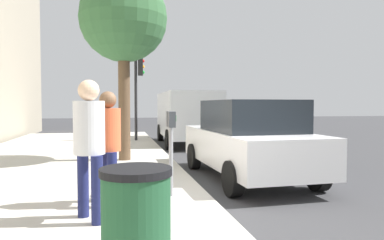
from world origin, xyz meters
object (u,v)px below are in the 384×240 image
object	(u,v)px
pedestrian_at_meter	(108,138)
traffic_signal	(138,84)
parking_meter	(171,135)
parked_sedan_near	(248,139)
pedestrian_bystander	(89,137)
trash_bin	(136,229)
parked_van_far	(186,115)
street_tree	(124,20)

from	to	relation	value
pedestrian_at_meter	traffic_signal	distance (m)	9.93
parking_meter	parked_sedan_near	distance (m)	2.62
pedestrian_bystander	trash_bin	bearing A→B (deg)	-105.23
parked_van_far	street_tree	world-z (taller)	street_tree
parked_sedan_near	parked_van_far	world-z (taller)	parked_van_far
parking_meter	trash_bin	world-z (taller)	parking_meter
pedestrian_bystander	trash_bin	size ratio (longest dim) A/B	1.82
parking_meter	traffic_signal	bearing A→B (deg)	-0.17
street_tree	traffic_signal	world-z (taller)	street_tree
parking_meter	pedestrian_bystander	distance (m)	1.60
trash_bin	street_tree	bearing A→B (deg)	-0.46
parking_meter	trash_bin	bearing A→B (deg)	165.98
parking_meter	traffic_signal	world-z (taller)	traffic_signal
pedestrian_bystander	parked_van_far	world-z (taller)	parked_van_far
street_tree	pedestrian_bystander	bearing A→B (deg)	173.81
parking_meter	parked_van_far	size ratio (longest dim) A/B	0.27
parked_sedan_near	street_tree	xyz separation A→B (m)	(2.43, 2.67, 3.08)
parking_meter	street_tree	bearing A→B (deg)	9.30
pedestrian_at_meter	pedestrian_bystander	bearing A→B (deg)	-123.66
pedestrian_at_meter	parked_van_far	size ratio (longest dim) A/B	0.33
street_tree	trash_bin	xyz separation A→B (m)	(-7.03, 0.06, -3.32)
pedestrian_at_meter	street_tree	distance (m)	5.23
parked_sedan_near	street_tree	size ratio (longest dim) A/B	0.88
pedestrian_at_meter	trash_bin	distance (m)	2.69
parked_sedan_near	trash_bin	distance (m)	5.35
pedestrian_at_meter	pedestrian_bystander	xyz separation A→B (m)	(-0.73, 0.22, 0.09)
pedestrian_bystander	parked_sedan_near	world-z (taller)	pedestrian_bystander
parking_meter	street_tree	world-z (taller)	street_tree
parked_van_far	trash_bin	size ratio (longest dim) A/B	5.20
pedestrian_at_meter	street_tree	xyz separation A→B (m)	(4.40, -0.33, 2.82)
parked_sedan_near	parking_meter	bearing A→B (deg)	129.93
parking_meter	parked_van_far	xyz separation A→B (m)	(8.83, -2.00, 0.09)
pedestrian_bystander	pedestrian_at_meter	bearing A→B (deg)	43.08
parked_van_far	trash_bin	xyz separation A→B (m)	(-11.74, 2.73, -0.60)
parking_meter	trash_bin	xyz separation A→B (m)	(-2.92, 0.73, -0.51)
parking_meter	trash_bin	size ratio (longest dim) A/B	1.40
pedestrian_bystander	trash_bin	world-z (taller)	pedestrian_bystander
parking_meter	parked_van_far	bearing A→B (deg)	-12.77
parked_sedan_near	street_tree	bearing A→B (deg)	47.72
parked_van_far	street_tree	bearing A→B (deg)	150.47
traffic_signal	trash_bin	bearing A→B (deg)	176.51
pedestrian_at_meter	pedestrian_bystander	size ratio (longest dim) A/B	0.93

